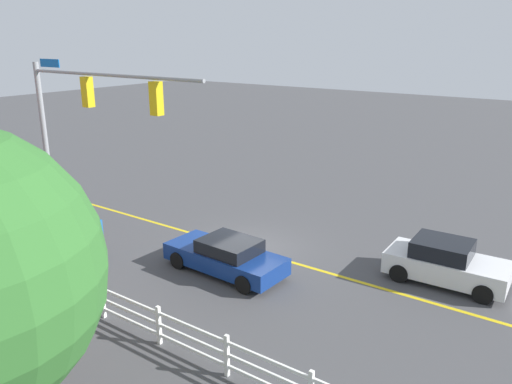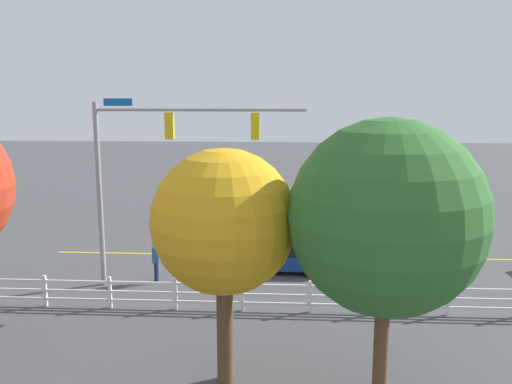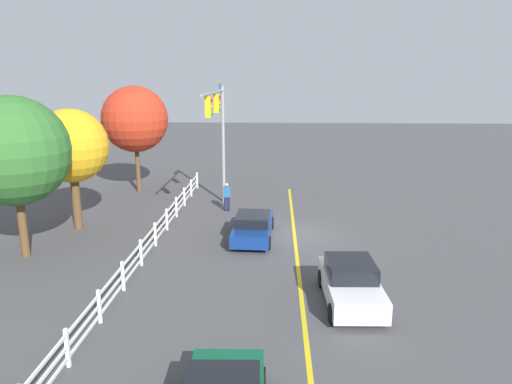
{
  "view_description": "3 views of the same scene",
  "coord_description": "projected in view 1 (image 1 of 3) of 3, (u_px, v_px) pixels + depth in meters",
  "views": [
    {
      "loc": [
        -10.93,
        14.85,
        8.08
      ],
      "look_at": [
        -1.41,
        1.42,
        3.0
      ],
      "focal_mm": 35.33,
      "sensor_mm": 36.0,
      "label": 1
    },
    {
      "loc": [
        -0.96,
        24.44,
        7.55
      ],
      "look_at": [
        0.37,
        1.32,
        3.29
      ],
      "focal_mm": 37.82,
      "sensor_mm": 36.0,
      "label": 2
    },
    {
      "loc": [
        -22.33,
        0.97,
        7.7
      ],
      "look_at": [
        -1.02,
        1.89,
        2.47
      ],
      "focal_mm": 32.79,
      "sensor_mm": 36.0,
      "label": 3
    }
  ],
  "objects": [
    {
      "name": "ground_plane",
      "position": [
        248.0,
        250.0,
        20.0
      ],
      "size": [
        120.0,
        120.0,
        0.0
      ],
      "primitive_type": "plane",
      "color": "#444447"
    },
    {
      "name": "pedestrian",
      "position": [
        97.0,
        234.0,
        19.09
      ],
      "size": [
        0.31,
        0.43,
        1.69
      ],
      "rotation": [
        0.0,
        0.0,
        3.28
      ],
      "color": "#191E3F",
      "rests_on": "ground_plane"
    },
    {
      "name": "white_rail_fence",
      "position": [
        191.0,
        339.0,
        13.04
      ],
      "size": [
        26.1,
        0.1,
        1.15
      ],
      "color": "white",
      "rests_on": "ground_plane"
    },
    {
      "name": "car_1",
      "position": [
        445.0,
        263.0,
        17.16
      ],
      "size": [
        4.02,
        2.01,
        1.49
      ],
      "rotation": [
        0.0,
        0.0,
        3.18
      ],
      "color": "silver",
      "rests_on": "ground_plane"
    },
    {
      "name": "signal_assembly",
      "position": [
        80.0,
        124.0,
        17.41
      ],
      "size": [
        8.08,
        0.38,
        7.35
      ],
      "color": "gray",
      "rests_on": "ground_plane"
    },
    {
      "name": "car_2",
      "position": [
        226.0,
        256.0,
        17.91
      ],
      "size": [
        4.57,
        2.0,
        1.29
      ],
      "rotation": [
        0.0,
        0.0,
        -0.04
      ],
      "color": "navy",
      "rests_on": "ground_plane"
    },
    {
      "name": "lane_center_stripe",
      "position": [
        339.0,
        276.0,
        17.79
      ],
      "size": [
        28.0,
        0.16,
        0.01
      ],
      "primitive_type": "cube",
      "color": "gold",
      "rests_on": "ground_plane"
    }
  ]
}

